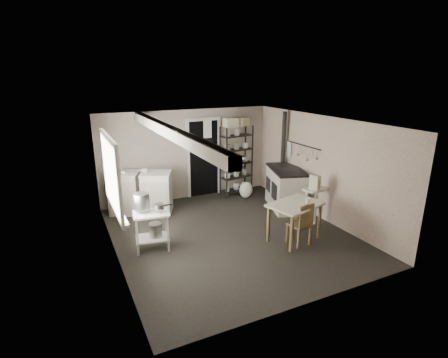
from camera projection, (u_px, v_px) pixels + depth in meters
name	position (u px, v px, depth m)	size (l,w,h in m)	color
floor	(230.00, 234.00, 7.18)	(5.00, 5.00, 0.00)	black
ceiling	(231.00, 122.00, 6.51)	(5.00, 5.00, 0.00)	beige
wall_back	(187.00, 155.00, 9.00)	(4.50, 0.02, 2.30)	#ABA092
wall_front	(314.00, 230.00, 4.68)	(4.50, 0.02, 2.30)	#ABA092
wall_left	(112.00, 197.00, 5.91)	(0.02, 5.00, 2.30)	#ABA092
wall_right	(321.00, 168.00, 7.77)	(0.02, 5.00, 2.30)	#ABA092
window	(110.00, 175.00, 6.00)	(0.12, 1.76, 1.28)	silver
doorway	(204.00, 159.00, 9.20)	(0.96, 0.10, 2.08)	silver
ceiling_beam	(169.00, 132.00, 6.04)	(0.18, 5.00, 0.18)	silver
wallpaper_panel	(321.00, 168.00, 7.76)	(0.01, 5.00, 2.30)	beige
utensil_rail	(303.00, 145.00, 8.15)	(0.06, 1.20, 0.44)	#AAAAAC
prep_table	(152.00, 229.00, 6.46)	(0.64, 0.46, 0.73)	silver
stockpot	(142.00, 201.00, 6.34)	(0.28, 0.28, 0.30)	#AAAAAC
saucepan	(159.00, 206.00, 6.34)	(0.18, 0.18, 0.10)	#AAAAAC
bucket	(156.00, 230.00, 6.47)	(0.24, 0.24, 0.26)	#AAAAAC
base_cabinets	(141.00, 194.00, 8.19)	(1.48, 0.64, 0.97)	beige
mixing_bowl	(144.00, 173.00, 8.09)	(0.29, 0.29, 0.07)	white
counter_cup	(123.00, 176.00, 7.82)	(0.12, 0.12, 0.09)	white
shelf_rack	(236.00, 160.00, 9.28)	(0.88, 0.34, 1.86)	black
shelf_jar	(227.00, 145.00, 9.03)	(0.09, 0.10, 0.21)	white
storage_box_a	(230.00, 121.00, 8.84)	(0.32, 0.28, 0.22)	beige
storage_box_b	(242.00, 121.00, 9.02)	(0.30, 0.28, 0.19)	beige
stove	(285.00, 190.00, 8.48)	(0.69, 1.25, 0.98)	beige
stovepipe	(284.00, 140.00, 8.65)	(0.10, 0.10, 1.32)	black
side_ledge	(315.00, 206.00, 7.51)	(0.54, 0.29, 0.83)	silver
oats_box	(315.00, 181.00, 7.28)	(0.12, 0.20, 0.31)	beige
work_table	(294.00, 222.00, 6.82)	(1.01, 0.71, 0.77)	beige
table_cup	(308.00, 201.00, 6.70)	(0.11, 0.11, 0.10)	white
chair	(299.00, 220.00, 6.64)	(0.35, 0.37, 0.86)	brown
flour_sack	(246.00, 189.00, 9.19)	(0.36, 0.31, 0.43)	silver
floor_crock	(294.00, 218.00, 7.80)	(0.11, 0.11, 0.14)	white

